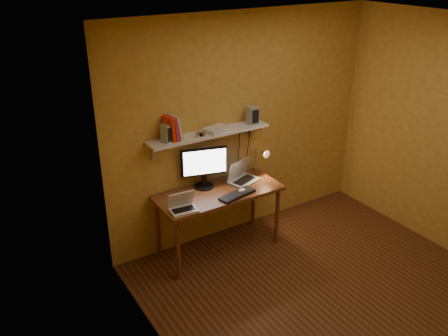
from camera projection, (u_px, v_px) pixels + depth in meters
room at (344, 178)px, 4.22m from camera, size 3.44×3.24×2.64m
desk at (219, 198)px, 5.22m from camera, size 1.40×0.60×0.75m
wall_shelf at (209, 134)px, 5.08m from camera, size 1.40×0.25×0.21m
monitor at (204, 166)px, 5.17m from camera, size 0.50×0.27×0.46m
laptop at (242, 176)px, 5.39m from camera, size 0.39×0.34×0.25m
netbook at (182, 205)px, 4.79m from camera, size 0.29×0.22×0.20m
keyboard at (237, 194)px, 5.09m from camera, size 0.45×0.23×0.02m
mouse at (242, 190)px, 5.16m from camera, size 0.11×0.08×0.04m
desk_lamp at (262, 157)px, 5.51m from camera, size 0.09×0.23×0.38m
speaker_left at (167, 133)px, 4.79m from camera, size 0.13×0.13×0.19m
speaker_right at (252, 115)px, 5.28m from camera, size 0.11×0.11×0.20m
books at (173, 128)px, 4.82m from camera, size 0.15×0.18×0.26m
shelf_camera at (201, 134)px, 4.93m from camera, size 0.11×0.06×0.06m
router at (217, 129)px, 5.09m from camera, size 0.30×0.24×0.04m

